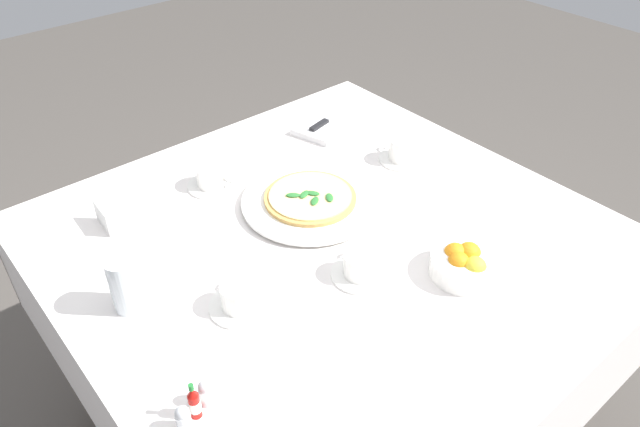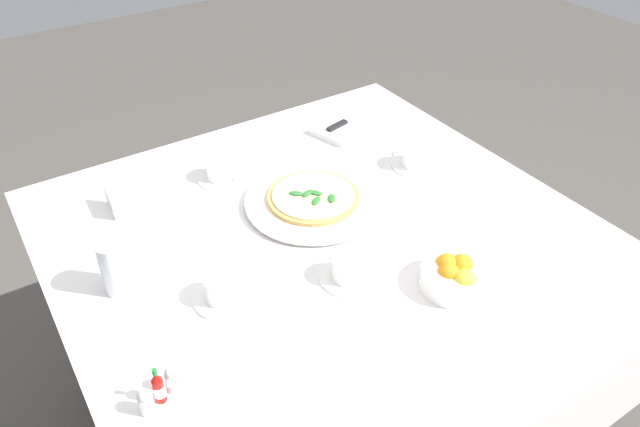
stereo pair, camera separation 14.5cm
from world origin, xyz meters
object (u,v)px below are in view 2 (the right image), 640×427
Objects in this scene: dinner_knife at (348,120)px; hot_sauce_bottle at (159,388)px; citrus_bowl at (455,275)px; napkin_folded at (348,124)px; menu_card at (110,202)px; pizza_plate at (313,201)px; pizza at (313,196)px; coffee_cup_right_edge at (416,156)px; coffee_cup_near_left at (221,170)px; coffee_cup_near_right at (224,289)px; coffee_cup_back_corner at (349,269)px; pepper_shaker at (146,402)px; salt_shaker at (173,380)px; water_glass_left_edge at (117,268)px.

hot_sauce_bottle is (-0.84, -0.62, 0.01)m from dinner_knife.
napkin_folded is at bearing 73.37° from citrus_bowl.
menu_card is at bearing 166.31° from napkin_folded.
pizza is (-0.00, -0.00, 0.01)m from pizza_plate.
pizza_plate is at bearing 103.23° from citrus_bowl.
coffee_cup_right_edge reaches higher than menu_card.
coffee_cup_near_left is 1.00× the size of coffee_cup_right_edge.
pizza_plate is 0.01m from pizza.
coffee_cup_near_right is 0.53× the size of napkin_folded.
coffee_cup_near_left is 0.45m from coffee_cup_near_right.
coffee_cup_right_edge is 0.28m from napkin_folded.
coffee_cup_near_right is at bearing -163.01° from menu_card.
dinner_knife is at bearing 35.68° from coffee_cup_near_right.
pizza_plate is at bearing 60.19° from pizza.
pepper_shaker is at bearing -170.09° from coffee_cup_back_corner.
citrus_bowl is (-0.24, -0.41, -0.00)m from coffee_cup_right_edge.
pizza_plate is 2.67× the size of coffee_cup_back_corner.
pizza is 1.79× the size of coffee_cup_near_left.
hot_sauce_bottle is at bearing -160.35° from salt_shaker.
dinner_knife is at bearing -84.27° from menu_card.
dinner_knife is 3.46× the size of salt_shaker.
salt_shaker is at bearing -122.76° from coffee_cup_near_left.
napkin_folded is at bearing -84.31° from menu_card.
napkin_folded is (0.30, 0.28, -0.00)m from pizza_plate.
water_glass_left_edge reaches higher than coffee_cup_right_edge.
napkin_folded is 4.40× the size of salt_shaker.
coffee_cup_back_corner is at bearing -140.83° from napkin_folded.
pepper_shaker is (-0.23, -0.17, -0.00)m from coffee_cup_near_right.
menu_card reaches higher than salt_shaker.
pizza is 0.38m from coffee_cup_near_right.
coffee_cup_right_edge is 0.87× the size of citrus_bowl.
pepper_shaker reaches higher than pizza_plate.
coffee_cup_back_corner is 0.46m from hot_sauce_bottle.
coffee_cup_near_right is at bearing -40.83° from water_glass_left_edge.
coffee_cup_back_corner is (-0.41, -0.27, -0.00)m from coffee_cup_right_edge.
pizza is at bearing 33.28° from salt_shaker.
coffee_cup_near_left reaches higher than pepper_shaker.
coffee_cup_right_edge reaches higher than pepper_shaker.
salt_shaker is (-0.81, -0.61, 0.00)m from dinner_knife.
pizza_plate is 3.86× the size of menu_card.
napkin_folded is at bearing 36.16° from pepper_shaker.
coffee_cup_right_edge is at bearing -96.90° from dinner_knife.
pepper_shaker is (-0.56, -0.35, 0.00)m from pizza.
pizza is 1.79× the size of coffee_cup_back_corner.
pizza is 4.13× the size of pepper_shaker.
coffee_cup_near_right is at bearing -114.84° from coffee_cup_near_left.
pizza is at bearing 32.65° from hot_sauce_bottle.
water_glass_left_edge reaches higher than coffee_cup_near_right.
dinner_knife is (0.64, 0.46, -0.00)m from coffee_cup_near_right.
dinner_knife is 2.16× the size of menu_card.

